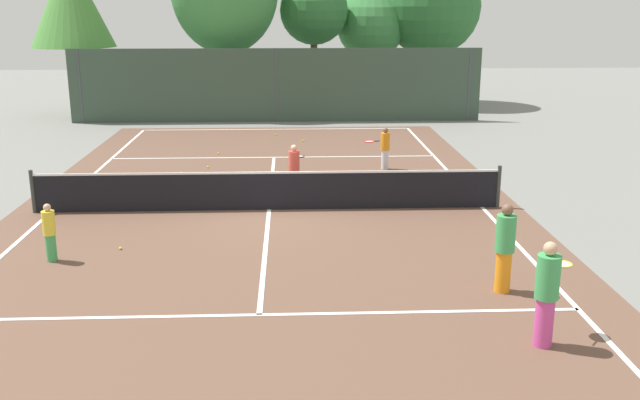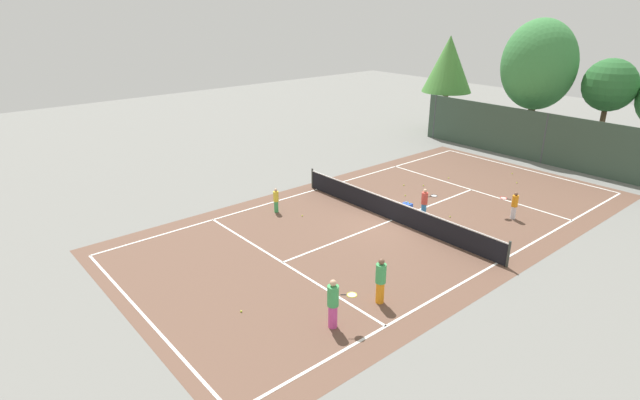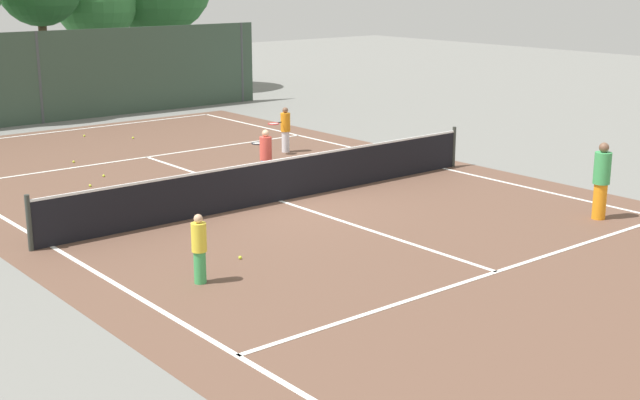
{
  "view_description": "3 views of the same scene",
  "coord_description": "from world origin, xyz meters",
  "px_view_note": "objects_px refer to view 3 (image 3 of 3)",
  "views": [
    {
      "loc": [
        0.56,
        -17.63,
        5.13
      ],
      "look_at": [
        1.24,
        -1.48,
        0.66
      ],
      "focal_mm": 40.26,
      "sensor_mm": 36.0,
      "label": 1
    },
    {
      "loc": [
        14.3,
        -16.6,
        9.51
      ],
      "look_at": [
        -1.47,
        -3.21,
        1.4
      ],
      "focal_mm": 28.25,
      "sensor_mm": 36.0,
      "label": 2
    },
    {
      "loc": [
        -11.59,
        -15.65,
        5.1
      ],
      "look_at": [
        -1.05,
        -2.75,
        0.75
      ],
      "focal_mm": 48.72,
      "sensor_mm": 36.0,
      "label": 3
    }
  ],
  "objects_px": {
    "player_2": "(266,157)",
    "ball_crate": "(231,184)",
    "player_3": "(199,248)",
    "tennis_ball_6": "(84,136)",
    "tennis_ball_7": "(240,258)",
    "tennis_ball_4": "(153,188)",
    "tennis_ball_1": "(274,173)",
    "player_4": "(601,180)",
    "tennis_ball_8": "(74,162)",
    "tennis_ball_3": "(133,138)",
    "tennis_ball_5": "(90,186)",
    "player_0": "(285,129)",
    "tennis_ball_2": "(104,176)"
  },
  "relations": [
    {
      "from": "player_4",
      "to": "tennis_ball_5",
      "type": "relative_size",
      "value": 25.26
    },
    {
      "from": "tennis_ball_8",
      "to": "player_2",
      "type": "bearing_deg",
      "value": -64.73
    },
    {
      "from": "player_0",
      "to": "ball_crate",
      "type": "height_order",
      "value": "player_0"
    },
    {
      "from": "tennis_ball_5",
      "to": "player_4",
      "type": "bearing_deg",
      "value": -53.1
    },
    {
      "from": "tennis_ball_1",
      "to": "tennis_ball_5",
      "type": "height_order",
      "value": "same"
    },
    {
      "from": "player_3",
      "to": "tennis_ball_1",
      "type": "height_order",
      "value": "player_3"
    },
    {
      "from": "tennis_ball_3",
      "to": "tennis_ball_5",
      "type": "distance_m",
      "value": 6.48
    },
    {
      "from": "player_0",
      "to": "tennis_ball_1",
      "type": "height_order",
      "value": "player_0"
    },
    {
      "from": "tennis_ball_1",
      "to": "tennis_ball_6",
      "type": "xyz_separation_m",
      "value": [
        -1.55,
        8.24,
        0.0
      ]
    },
    {
      "from": "tennis_ball_2",
      "to": "tennis_ball_4",
      "type": "bearing_deg",
      "value": -79.42
    },
    {
      "from": "player_3",
      "to": "tennis_ball_7",
      "type": "bearing_deg",
      "value": 26.86
    },
    {
      "from": "player_4",
      "to": "tennis_ball_3",
      "type": "relative_size",
      "value": 25.26
    },
    {
      "from": "tennis_ball_1",
      "to": "player_4",
      "type": "bearing_deg",
      "value": -70.11
    },
    {
      "from": "tennis_ball_2",
      "to": "tennis_ball_8",
      "type": "height_order",
      "value": "same"
    },
    {
      "from": "player_4",
      "to": "tennis_ball_6",
      "type": "distance_m",
      "value": 16.75
    },
    {
      "from": "tennis_ball_7",
      "to": "tennis_ball_8",
      "type": "bearing_deg",
      "value": 83.38
    },
    {
      "from": "tennis_ball_2",
      "to": "tennis_ball_5",
      "type": "xyz_separation_m",
      "value": [
        -0.74,
        -0.79,
        0.0
      ]
    },
    {
      "from": "tennis_ball_1",
      "to": "tennis_ball_3",
      "type": "relative_size",
      "value": 1.0
    },
    {
      "from": "player_4",
      "to": "tennis_ball_1",
      "type": "height_order",
      "value": "player_4"
    },
    {
      "from": "player_2",
      "to": "tennis_ball_5",
      "type": "distance_m",
      "value": 4.4
    },
    {
      "from": "player_4",
      "to": "tennis_ball_3",
      "type": "bearing_deg",
      "value": 102.77
    },
    {
      "from": "ball_crate",
      "to": "tennis_ball_2",
      "type": "xyz_separation_m",
      "value": [
        -1.71,
        3.38,
        -0.15
      ]
    },
    {
      "from": "tennis_ball_4",
      "to": "tennis_ball_7",
      "type": "height_order",
      "value": "same"
    },
    {
      "from": "player_3",
      "to": "tennis_ball_1",
      "type": "distance_m",
      "value": 8.38
    },
    {
      "from": "tennis_ball_1",
      "to": "tennis_ball_4",
      "type": "bearing_deg",
      "value": 170.34
    },
    {
      "from": "tennis_ball_1",
      "to": "tennis_ball_5",
      "type": "bearing_deg",
      "value": 158.44
    },
    {
      "from": "player_3",
      "to": "tennis_ball_4",
      "type": "relative_size",
      "value": 18.46
    },
    {
      "from": "tennis_ball_6",
      "to": "tennis_ball_8",
      "type": "distance_m",
      "value": 4.08
    },
    {
      "from": "player_4",
      "to": "player_0",
      "type": "bearing_deg",
      "value": 95.01
    },
    {
      "from": "tennis_ball_3",
      "to": "tennis_ball_5",
      "type": "bearing_deg",
      "value": -126.66
    },
    {
      "from": "player_0",
      "to": "player_2",
      "type": "xyz_separation_m",
      "value": [
        -2.87,
        -3.01,
        0.04
      ]
    },
    {
      "from": "tennis_ball_1",
      "to": "tennis_ball_3",
      "type": "distance_m",
      "value": 6.94
    },
    {
      "from": "player_3",
      "to": "tennis_ball_7",
      "type": "height_order",
      "value": "player_3"
    },
    {
      "from": "tennis_ball_1",
      "to": "tennis_ball_7",
      "type": "height_order",
      "value": "same"
    },
    {
      "from": "tennis_ball_1",
      "to": "tennis_ball_3",
      "type": "xyz_separation_m",
      "value": [
        -0.5,
        6.92,
        0.0
      ]
    },
    {
      "from": "player_2",
      "to": "tennis_ball_8",
      "type": "bearing_deg",
      "value": 115.27
    },
    {
      "from": "player_3",
      "to": "tennis_ball_6",
      "type": "relative_size",
      "value": 18.46
    },
    {
      "from": "player_2",
      "to": "ball_crate",
      "type": "distance_m",
      "value": 1.17
    },
    {
      "from": "player_2",
      "to": "tennis_ball_6",
      "type": "relative_size",
      "value": 21.27
    },
    {
      "from": "ball_crate",
      "to": "tennis_ball_4",
      "type": "height_order",
      "value": "ball_crate"
    },
    {
      "from": "player_2",
      "to": "ball_crate",
      "type": "height_order",
      "value": "player_2"
    },
    {
      "from": "player_3",
      "to": "player_4",
      "type": "bearing_deg",
      "value": -12.71
    },
    {
      "from": "player_4",
      "to": "tennis_ball_7",
      "type": "bearing_deg",
      "value": 160.9
    },
    {
      "from": "tennis_ball_3",
      "to": "player_0",
      "type": "bearing_deg",
      "value": -62.65
    },
    {
      "from": "player_2",
      "to": "ball_crate",
      "type": "relative_size",
      "value": 3.15
    },
    {
      "from": "player_0",
      "to": "tennis_ball_3",
      "type": "bearing_deg",
      "value": 117.35
    },
    {
      "from": "tennis_ball_4",
      "to": "tennis_ball_6",
      "type": "xyz_separation_m",
      "value": [
        1.71,
        7.69,
        0.0
      ]
    },
    {
      "from": "tennis_ball_3",
      "to": "tennis_ball_5",
      "type": "height_order",
      "value": "same"
    },
    {
      "from": "tennis_ball_2",
      "to": "tennis_ball_6",
      "type": "bearing_deg",
      "value": 70.07
    },
    {
      "from": "tennis_ball_1",
      "to": "tennis_ball_5",
      "type": "distance_m",
      "value": 4.7
    }
  ]
}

